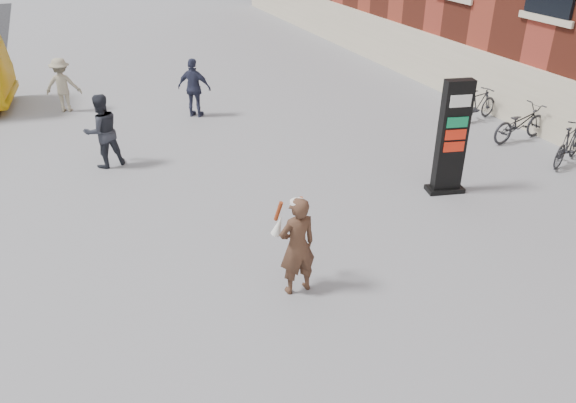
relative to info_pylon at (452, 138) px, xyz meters
name	(u,v)px	position (x,y,z in m)	size (l,w,h in m)	color
ground	(279,271)	(-4.76, -1.50, -1.32)	(100.00, 100.00, 0.00)	#9E9EA3
info_pylon	(452,138)	(0.00, 0.00, 0.00)	(0.92, 0.61, 2.65)	black
woman	(297,245)	(-4.69, -2.12, -0.39)	(0.70, 0.64, 1.81)	#3F261B
pedestrian_a	(102,131)	(-7.09, 4.52, -0.38)	(0.91, 0.71, 1.88)	#282A32
pedestrian_b	(63,85)	(-7.76, 9.40, -0.47)	(1.10, 0.63, 1.70)	gray
pedestrian_c	(194,88)	(-4.04, 7.29, -0.42)	(1.06, 0.44, 1.81)	#2A2D45
bike_5	(569,144)	(3.84, 0.11, -0.80)	(0.49, 1.75, 1.05)	#242428
bike_6	(520,123)	(3.84, 1.82, -0.82)	(0.67, 1.92, 1.01)	#242428
bike_7	(478,105)	(3.84, 3.60, -0.83)	(0.47, 1.65, 0.99)	#242428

